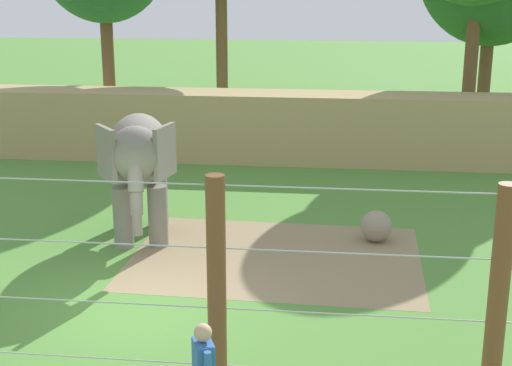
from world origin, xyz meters
TOP-DOWN VIEW (x-y plane):
  - ground_plane at (0.00, 0.00)m, footprint 120.00×120.00m
  - dirt_patch at (2.13, 2.75)m, footprint 6.13×4.64m
  - embankment_wall at (0.00, 11.28)m, footprint 36.00×1.80m
  - elephant at (-0.93, 3.45)m, footprint 1.99×3.77m
  - enrichment_ball at (4.25, 3.98)m, footprint 0.70×0.70m
  - cable_fence at (-0.05, -2.79)m, footprint 11.82×0.25m

SIDE VIEW (x-z plane):
  - ground_plane at x=0.00m, z-range 0.00..0.00m
  - dirt_patch at x=2.13m, z-range 0.00..0.01m
  - enrichment_ball at x=4.25m, z-range 0.00..0.70m
  - embankment_wall at x=0.00m, z-range 0.00..2.18m
  - cable_fence at x=-0.05m, z-range 0.01..3.25m
  - elephant at x=-0.93m, z-range 0.46..3.31m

